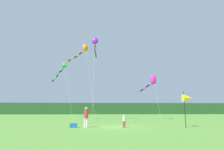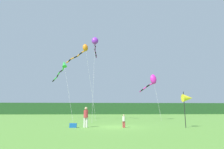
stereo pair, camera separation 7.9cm
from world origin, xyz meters
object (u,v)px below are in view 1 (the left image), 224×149
object	(u,v)px
person_adult	(86,116)
cooler_box	(73,125)
kite_orange	(83,50)
kite_purple	(95,42)
banner_flag_pole	(188,98)
kite_magenta	(152,80)
person_child	(124,120)
kite_green	(62,68)

from	to	relation	value
person_adult	cooler_box	xyz separation A→B (m)	(-1.08, -0.03, -0.80)
kite_orange	kite_purple	bearing A→B (deg)	-35.56
person_adult	kite_orange	distance (m)	14.92
banner_flag_pole	kite_magenta	size ratio (longest dim) A/B	0.45
cooler_box	kite_orange	distance (m)	15.41
person_child	person_adult	bearing A→B (deg)	174.02
kite_magenta	kite_purple	bearing A→B (deg)	-172.14
banner_flag_pole	kite_orange	world-z (taller)	kite_orange
cooler_box	kite_orange	size ratio (longest dim) A/B	0.05
banner_flag_pole	kite_green	bearing A→B (deg)	135.44
kite_orange	kite_green	distance (m)	4.84
person_adult	kite_green	xyz separation A→B (m)	(-5.19, 13.19, 7.32)
kite_orange	kite_green	size ratio (longest dim) A/B	1.21
banner_flag_pole	person_child	bearing A→B (deg)	175.77
person_adult	banner_flag_pole	world-z (taller)	banner_flag_pole
person_adult	kite_purple	bearing A→B (deg)	88.34
banner_flag_pole	kite_purple	xyz separation A→B (m)	(-8.70, 10.55, 9.01)
person_adult	kite_magenta	world-z (taller)	kite_magenta
banner_flag_pole	kite_magenta	bearing A→B (deg)	88.91
kite_orange	kite_magenta	distance (m)	11.82
kite_green	kite_orange	bearing A→B (deg)	-29.85
person_child	banner_flag_pole	size ratio (longest dim) A/B	0.36
person_adult	person_child	bearing A→B (deg)	-5.98
banner_flag_pole	kite_orange	bearing A→B (deg)	131.65
kite_purple	kite_green	distance (m)	7.21
banner_flag_pole	kite_purple	bearing A→B (deg)	129.51
kite_purple	cooler_box	bearing A→B (deg)	-97.89
kite_magenta	kite_purple	size ratio (longest dim) A/B	0.56
kite_magenta	banner_flag_pole	bearing A→B (deg)	-91.09
cooler_box	kite_green	world-z (taller)	kite_green
person_adult	kite_purple	world-z (taller)	kite_purple
kite_purple	kite_orange	bearing A→B (deg)	144.44
person_child	banner_flag_pole	bearing A→B (deg)	-4.23
kite_purple	kite_green	xyz separation A→B (m)	(-5.47, 3.40, -3.22)
kite_magenta	person_child	bearing A→B (deg)	-117.33
person_adult	kite_green	bearing A→B (deg)	111.47
cooler_box	banner_flag_pole	world-z (taller)	banner_flag_pole
cooler_box	kite_orange	bearing A→B (deg)	92.64
person_adult	banner_flag_pole	xyz separation A→B (m)	(8.98, -0.77, 1.53)
person_adult	kite_orange	bearing A→B (deg)	98.13
kite_orange	kite_green	world-z (taller)	kite_orange
person_child	kite_orange	bearing A→B (deg)	113.22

